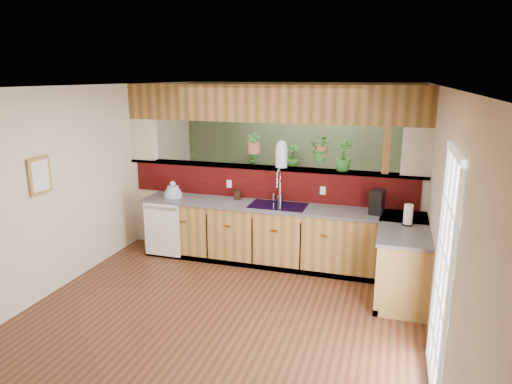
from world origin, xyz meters
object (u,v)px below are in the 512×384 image
(glass_jar, at_px, (281,154))
(paper_towel, at_px, (408,215))
(dish_stack, at_px, (173,192))
(faucet, at_px, (279,185))
(shelving_console, at_px, (276,192))
(coffee_maker, at_px, (377,203))
(soap_dispenser, at_px, (238,193))

(glass_jar, bearing_deg, paper_towel, -22.65)
(dish_stack, xyz_separation_m, glass_jar, (1.62, 0.38, 0.61))
(faucet, xyz_separation_m, shelving_console, (-0.58, 2.12, -0.67))
(dish_stack, bearing_deg, glass_jar, 13.16)
(coffee_maker, bearing_deg, soap_dispenser, -174.65)
(soap_dispenser, height_order, coffee_maker, coffee_maker)
(dish_stack, distance_m, soap_dispenser, 1.02)
(dish_stack, relative_size, coffee_maker, 0.90)
(paper_towel, bearing_deg, soap_dispenser, 167.32)
(dish_stack, bearing_deg, faucet, 5.41)
(soap_dispenser, relative_size, paper_towel, 0.68)
(faucet, relative_size, shelving_console, 0.34)
(dish_stack, xyz_separation_m, soap_dispenser, (1.00, 0.17, 0.02))
(glass_jar, bearing_deg, coffee_maker, -13.53)
(dish_stack, distance_m, coffee_maker, 3.05)
(faucet, xyz_separation_m, coffee_maker, (1.41, -0.12, -0.13))
(faucet, distance_m, shelving_console, 2.30)
(coffee_maker, height_order, shelving_console, coffee_maker)
(faucet, bearing_deg, glass_jar, 95.73)
(dish_stack, distance_m, glass_jar, 1.78)
(glass_jar, bearing_deg, soap_dispenser, -161.18)
(dish_stack, bearing_deg, shelving_console, 64.97)
(glass_jar, bearing_deg, shelving_console, 106.36)
(soap_dispenser, relative_size, coffee_maker, 0.62)
(paper_towel, relative_size, shelving_console, 0.19)
(soap_dispenser, distance_m, coffee_maker, 2.05)
(dish_stack, height_order, glass_jar, glass_jar)
(coffee_maker, xyz_separation_m, shelving_console, (-1.99, 2.24, -0.55))
(faucet, height_order, coffee_maker, faucet)
(faucet, bearing_deg, coffee_maker, -4.89)
(soap_dispenser, distance_m, paper_towel, 2.51)
(paper_towel, bearing_deg, dish_stack, 173.66)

